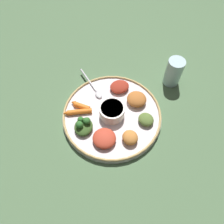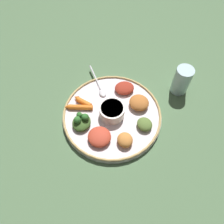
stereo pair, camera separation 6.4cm
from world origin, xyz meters
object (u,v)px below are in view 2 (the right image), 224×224
object	(u,v)px
spoon	(99,86)
carrot_outer	(79,107)
greens_pile	(81,121)
drinking_glass	(181,82)
center_bowl	(112,111)
carrot_near_spoon	(82,102)

from	to	relation	value
spoon	carrot_outer	xyz separation A→B (m)	(0.02, 0.12, 0.00)
greens_pile	drinking_glass	bearing A→B (deg)	-129.06
spoon	drinking_glass	world-z (taller)	drinking_glass
center_bowl	drinking_glass	bearing A→B (deg)	-127.70
carrot_near_spoon	drinking_glass	distance (m)	0.36
carrot_outer	drinking_glass	xyz separation A→B (m)	(-0.28, -0.25, 0.02)
carrot_outer	spoon	bearing A→B (deg)	-97.50
center_bowl	carrot_outer	bearing A→B (deg)	15.26
center_bowl	drinking_glass	world-z (taller)	drinking_glass
greens_pile	drinking_glass	xyz separation A→B (m)	(-0.24, -0.30, 0.01)
carrot_near_spoon	drinking_glass	world-z (taller)	drinking_glass
center_bowl	spoon	distance (m)	0.13
carrot_near_spoon	carrot_outer	distance (m)	0.03
greens_pile	carrot_outer	size ratio (longest dim) A/B	0.79
carrot_near_spoon	carrot_outer	xyz separation A→B (m)	(-0.00, 0.03, -0.00)
center_bowl	greens_pile	size ratio (longest dim) A/B	1.13
greens_pile	drinking_glass	size ratio (longest dim) A/B	0.69
spoon	greens_pile	bearing A→B (deg)	98.23
spoon	carrot_outer	distance (m)	0.12
carrot_outer	carrot_near_spoon	bearing A→B (deg)	-85.78
center_bowl	carrot_outer	xyz separation A→B (m)	(0.11, 0.03, -0.01)
center_bowl	carrot_near_spoon	xyz separation A→B (m)	(0.11, 0.01, -0.01)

